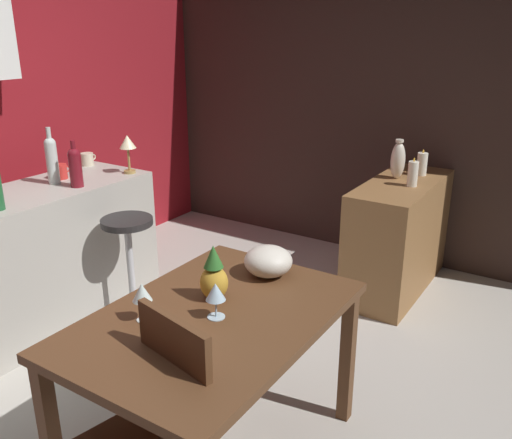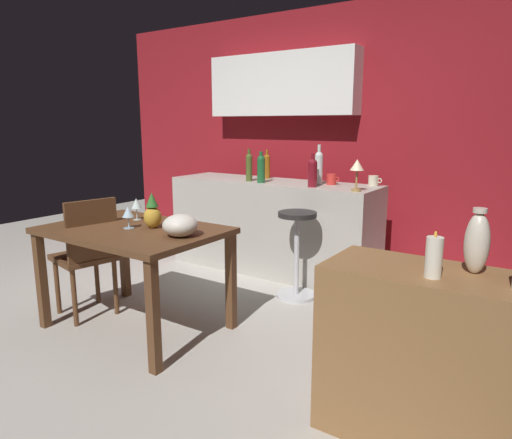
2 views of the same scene
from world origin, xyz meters
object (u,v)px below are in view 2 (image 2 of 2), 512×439
object	(u,v)px
wine_bottle_ruby	(313,172)
pillar_candle_tall	(434,257)
wine_glass_left	(136,204)
wine_bottle_olive	(249,166)
cup_red	(332,179)
wine_bottle_green	(261,168)
chair_near_window	(87,253)
wine_glass_right	(128,213)
wine_bottle_amber	(267,165)
bar_stool	(297,252)
wine_bottle_clear	(319,167)
sideboard_cabinet	(446,363)
counter_lamp	(357,168)
pineapple_centerpiece	(152,213)
cup_cream	(374,181)
vase_ceramic_ivory	(477,243)
dining_table	(134,241)
fruit_bowl	(180,225)

from	to	relation	value
wine_bottle_ruby	pillar_candle_tall	size ratio (longest dim) A/B	1.48
wine_glass_left	wine_bottle_ruby	world-z (taller)	wine_bottle_ruby
wine_bottle_olive	cup_red	world-z (taller)	wine_bottle_olive
wine_bottle_green	cup_red	xyz separation A→B (m)	(0.61, 0.24, -0.09)
chair_near_window	wine_glass_right	xyz separation A→B (m)	(0.43, 0.04, 0.35)
wine_bottle_amber	bar_stool	bearing A→B (deg)	-42.74
wine_bottle_clear	wine_bottle_ruby	size ratio (longest dim) A/B	1.24
wine_glass_left	wine_bottle_amber	bearing A→B (deg)	86.41
bar_stool	wine_bottle_ruby	xyz separation A→B (m)	(-0.05, 0.36, 0.64)
chair_near_window	pillar_candle_tall	world-z (taller)	pillar_candle_tall
sideboard_cabinet	counter_lamp	distance (m)	2.03
bar_stool	wine_bottle_olive	distance (m)	1.08
wine_glass_left	pineapple_centerpiece	bearing A→B (deg)	-22.60
cup_cream	vase_ceramic_ivory	size ratio (longest dim) A/B	0.44
sideboard_cabinet	chair_near_window	world-z (taller)	chair_near_window
wine_bottle_olive	vase_ceramic_ivory	xyz separation A→B (m)	(2.28, -1.58, -0.09)
dining_table	wine_glass_left	world-z (taller)	wine_glass_left
wine_bottle_clear	wine_bottle_amber	world-z (taller)	wine_bottle_clear
cup_cream	dining_table	bearing A→B (deg)	-118.12
fruit_bowl	counter_lamp	xyz separation A→B (m)	(0.58, 1.48, 0.28)
sideboard_cabinet	wine_bottle_ruby	bearing A→B (deg)	133.13
wine_glass_left	wine_bottle_olive	xyz separation A→B (m)	(0.08, 1.36, 0.19)
wine_bottle_olive	counter_lamp	xyz separation A→B (m)	(1.13, -0.07, 0.05)
bar_stool	cup_red	distance (m)	0.82
vase_ceramic_ivory	wine_glass_right	bearing A→B (deg)	-179.72
wine_bottle_clear	pillar_candle_tall	size ratio (longest dim) A/B	1.83
bar_stool	pineapple_centerpiece	distance (m)	1.29
dining_table	chair_near_window	bearing A→B (deg)	-171.80
wine_bottle_green	wine_bottle_ruby	world-z (taller)	same
wine_glass_left	wine_bottle_amber	distance (m)	1.66
vase_ceramic_ivory	wine_bottle_green	bearing A→B (deg)	143.96
wine_bottle_olive	dining_table	bearing A→B (deg)	-86.17
wine_glass_right	cup_red	distance (m)	1.92
pillar_candle_tall	wine_bottle_green	bearing A→B (deg)	139.45
fruit_bowl	wine_bottle_clear	xyz separation A→B (m)	(0.13, 1.70, 0.25)
dining_table	chair_near_window	world-z (taller)	chair_near_window
wine_bottle_olive	wine_bottle_amber	bearing A→B (deg)	86.09
dining_table	bar_stool	world-z (taller)	dining_table
wine_glass_right	wine_bottle_olive	xyz separation A→B (m)	(-0.09, 1.59, 0.20)
wine_bottle_ruby	wine_bottle_clear	bearing A→B (deg)	99.61
fruit_bowl	wine_bottle_amber	size ratio (longest dim) A/B	0.78
pineapple_centerpiece	cup_cream	size ratio (longest dim) A/B	1.98
fruit_bowl	vase_ceramic_ivory	distance (m)	1.74
pineapple_centerpiece	wine_bottle_clear	bearing A→B (deg)	74.32
wine_glass_right	pillar_candle_tall	size ratio (longest dim) A/B	0.77
wine_bottle_amber	wine_bottle_green	xyz separation A→B (m)	(0.14, -0.32, 0.01)
cup_red	wine_glass_left	bearing A→B (deg)	-118.84
chair_near_window	pineapple_centerpiece	size ratio (longest dim) A/B	3.69
chair_near_window	pillar_candle_tall	xyz separation A→B (m)	(2.49, -0.11, 0.40)
dining_table	counter_lamp	bearing A→B (deg)	55.45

